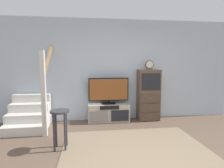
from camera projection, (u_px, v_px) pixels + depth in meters
ground_plane at (145, 167)px, 2.71m from camera, size 20.00×20.00×0.00m
back_wall at (118, 70)px, 4.98m from camera, size 6.40×0.12×2.70m
area_rug at (135, 148)px, 3.30m from camera, size 2.60×1.80×0.01m
media_console at (109, 113)px, 4.81m from camera, size 1.08×0.38×0.47m
television at (109, 90)px, 4.76m from camera, size 1.05×0.22×0.69m
side_cabinet at (149, 95)px, 4.90m from camera, size 0.58×0.38×1.37m
desk_clock at (149, 65)px, 4.80m from camera, size 0.22×0.08×0.24m
staircase at (32, 110)px, 4.56m from camera, size 1.00×1.36×2.20m
bar_stool_near at (60, 120)px, 3.23m from camera, size 0.34×0.34×0.71m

